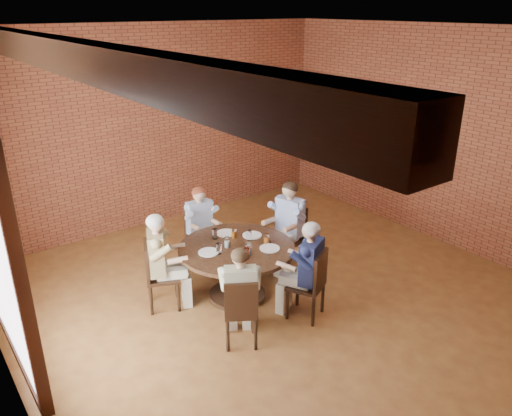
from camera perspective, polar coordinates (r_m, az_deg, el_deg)
floor at (r=6.70m, az=3.70°, el=-10.77°), size 7.00×7.00×0.00m
ceiling at (r=5.63m, az=4.59°, el=19.69°), size 7.00×7.00×0.00m
wall_back at (r=8.80m, az=-11.03°, el=9.04°), size 7.00×0.00×7.00m
wall_right at (r=8.36m, az=21.46°, el=7.24°), size 0.00×7.00×7.00m
ceiling_beam at (r=4.44m, az=-21.19°, el=16.02°), size 0.22×6.90×0.26m
dining_table at (r=6.55m, az=-2.22°, el=-6.16°), size 1.51×1.51×0.75m
chair_a at (r=7.40m, az=3.96°, el=-2.94°), size 0.51×0.51×0.93m
diner_a at (r=7.27m, az=3.60°, el=-2.05°), size 0.75×0.66×1.32m
chair_b at (r=7.47m, az=-6.47°, el=-2.96°), size 0.41×0.41×0.88m
diner_b at (r=7.36m, az=-6.27°, el=-2.24°), size 0.51×0.61×1.23m
chair_c at (r=6.49m, az=-11.34°, el=-7.26°), size 0.53×0.53×0.91m
diner_c at (r=6.42m, az=-10.73°, el=-6.07°), size 0.76×0.70×1.29m
chair_d at (r=5.68m, az=-1.73°, el=-11.56°), size 0.51×0.51×0.88m
diner_d at (r=5.67m, az=-1.79°, el=-10.08°), size 0.69×0.73×1.22m
chair_e at (r=6.20m, az=6.41°, el=-8.43°), size 0.54×0.54×0.91m
diner_e at (r=6.15m, az=5.78°, el=-7.11°), size 0.72×0.77×1.28m
plate_a at (r=6.74m, az=-0.44°, el=-3.13°), size 0.26×0.26×0.01m
plate_b at (r=6.81m, az=-3.45°, el=-2.87°), size 0.26×0.26×0.01m
plate_c at (r=6.32m, az=-5.44°, el=-5.05°), size 0.26×0.26×0.01m
plate_d at (r=6.39m, az=1.56°, el=-4.63°), size 0.26×0.26×0.01m
glass_a at (r=6.60m, az=-0.82°, el=-3.12°), size 0.07×0.07×0.14m
glass_b at (r=6.66m, az=-2.52°, el=-2.89°), size 0.07×0.07×0.14m
glass_c at (r=6.65m, az=-4.75°, el=-2.96°), size 0.07×0.07×0.14m
glass_d at (r=6.41m, az=-3.33°, el=-3.93°), size 0.07×0.07×0.14m
glass_e at (r=6.26m, az=-4.26°, el=-4.65°), size 0.07×0.07×0.14m
glass_f at (r=6.13m, az=-1.09°, el=-5.19°), size 0.07×0.07×0.14m
glass_g at (r=6.23m, az=-0.85°, el=-4.73°), size 0.07×0.07×0.14m
glass_h at (r=6.50m, az=1.22°, el=-3.54°), size 0.07×0.07×0.14m
smartphone at (r=6.53m, az=1.41°, el=-4.04°), size 0.12×0.16×0.01m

